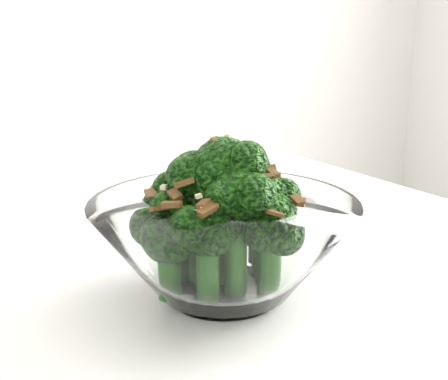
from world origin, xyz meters
name	(u,v)px	position (x,y,z in m)	size (l,w,h in m)	color
broccoli_dish	(224,235)	(0.10, -0.13, 0.80)	(0.22, 0.22, 0.14)	white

